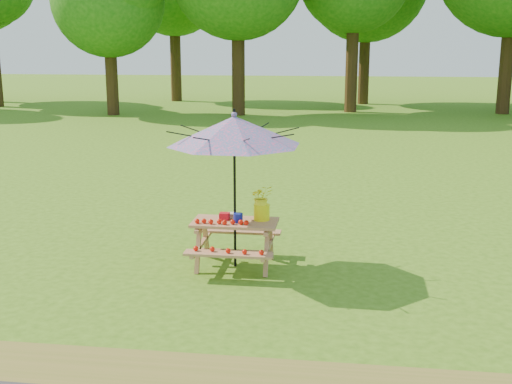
# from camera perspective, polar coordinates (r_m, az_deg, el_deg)

# --- Properties ---
(ground) EXTENTS (120.00, 120.00, 0.00)m
(ground) POSITION_cam_1_polar(r_m,az_deg,el_deg) (8.72, 14.08, -8.23)
(ground) COLOR #3B6914
(ground) RESTS_ON ground
(picnic_table) EXTENTS (1.20, 1.32, 0.67)m
(picnic_table) POSITION_cam_1_polar(r_m,az_deg,el_deg) (9.14, -1.87, -4.68)
(picnic_table) COLOR #A46A4A
(picnic_table) RESTS_ON ground
(patio_umbrella) EXTENTS (2.47, 2.47, 2.25)m
(patio_umbrella) POSITION_cam_1_polar(r_m,az_deg,el_deg) (8.80, -1.95, 5.45)
(patio_umbrella) COLOR black
(patio_umbrella) RESTS_ON ground
(produce_bins) EXTENTS (0.35, 0.37, 0.13)m
(produce_bins) POSITION_cam_1_polar(r_m,az_deg,el_deg) (9.07, -2.15, -2.21)
(produce_bins) COLOR red
(produce_bins) RESTS_ON picnic_table
(tomatoes_row) EXTENTS (0.77, 0.13, 0.07)m
(tomatoes_row) POSITION_cam_1_polar(r_m,az_deg,el_deg) (8.90, -3.03, -2.65)
(tomatoes_row) COLOR red
(tomatoes_row) RESTS_ON picnic_table
(flower_bucket) EXTENTS (0.38, 0.36, 0.50)m
(flower_bucket) POSITION_cam_1_polar(r_m,az_deg,el_deg) (9.04, 0.51, -0.85)
(flower_bucket) COLOR #FCF50D
(flower_bucket) RESTS_ON picnic_table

